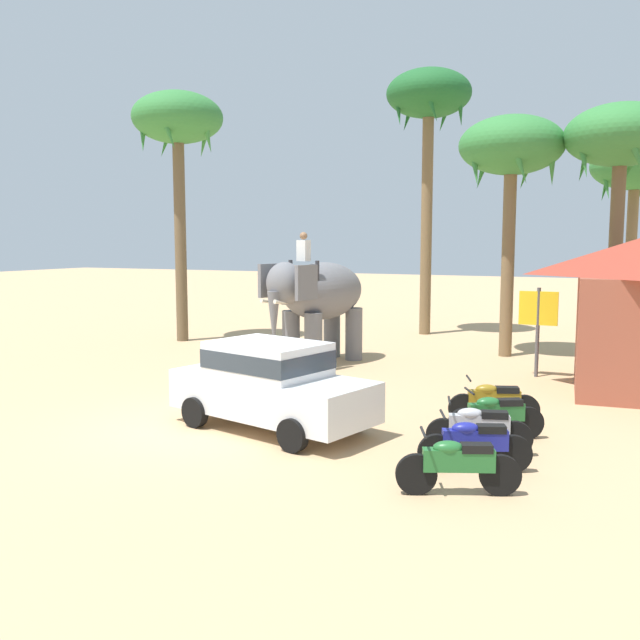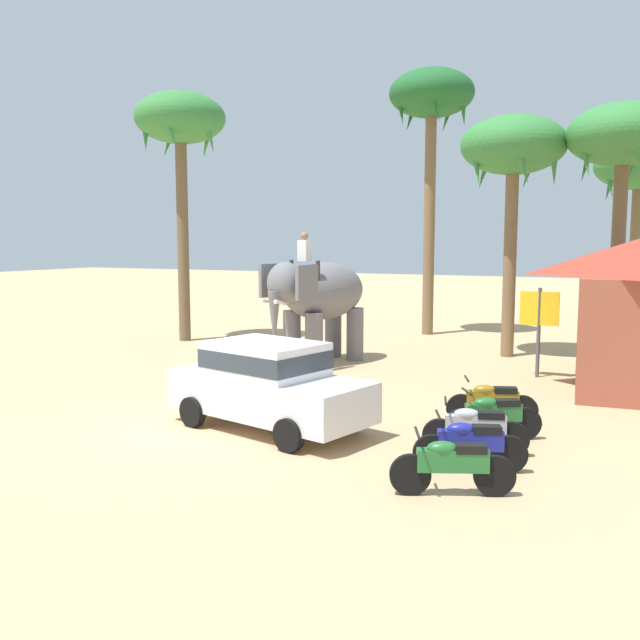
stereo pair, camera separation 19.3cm
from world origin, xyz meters
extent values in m
plane|color=tan|center=(0.00, 0.00, 0.00)|extent=(120.00, 120.00, 0.00)
cube|color=white|center=(1.44, 0.34, 0.68)|extent=(4.39, 2.66, 0.76)
cube|color=white|center=(1.35, 0.37, 1.38)|extent=(2.42, 2.03, 0.64)
cube|color=#2D3842|center=(1.35, 0.37, 1.38)|extent=(2.44, 2.05, 0.35)
cylinder|color=black|center=(2.88, 0.85, 0.30)|extent=(0.63, 0.32, 0.60)
cylinder|color=black|center=(2.47, -0.80, 0.30)|extent=(0.63, 0.32, 0.60)
cylinder|color=black|center=(0.42, 1.48, 0.30)|extent=(0.63, 0.32, 0.60)
cylinder|color=black|center=(0.00, -0.17, 0.30)|extent=(0.63, 0.32, 0.60)
ellipsoid|color=slate|center=(-0.72, 7.47, 2.15)|extent=(2.41, 3.43, 1.70)
cylinder|color=slate|center=(-0.56, 6.46, 0.80)|extent=(0.52, 0.52, 1.60)
cylinder|color=slate|center=(-1.40, 6.70, 0.80)|extent=(0.52, 0.52, 1.60)
cylinder|color=slate|center=(-0.03, 8.24, 0.80)|extent=(0.52, 0.52, 1.60)
cylinder|color=slate|center=(-0.87, 8.49, 0.80)|extent=(0.52, 0.52, 1.60)
ellipsoid|color=slate|center=(-1.18, 5.91, 2.45)|extent=(1.34, 1.27, 1.20)
cube|color=slate|center=(-0.46, 5.80, 2.50)|extent=(0.34, 0.80, 0.96)
cube|color=slate|center=(-1.84, 6.21, 2.50)|extent=(0.34, 0.80, 0.96)
cone|color=slate|center=(-1.31, 5.48, 1.45)|extent=(0.45, 0.45, 1.60)
cone|color=beige|center=(-1.04, 5.45, 1.95)|extent=(0.27, 0.57, 0.21)
cone|color=beige|center=(-1.54, 5.60, 1.95)|extent=(0.27, 0.57, 0.21)
cube|color=white|center=(-0.96, 6.65, 3.35)|extent=(0.39, 0.33, 0.60)
sphere|color=#8E6647|center=(-0.96, 6.65, 3.77)|extent=(0.22, 0.22, 0.22)
cylinder|color=#333338|center=(-0.46, 6.51, 2.80)|extent=(0.12, 0.12, 0.55)
cylinder|color=#333338|center=(-1.46, 6.80, 2.80)|extent=(0.12, 0.12, 0.55)
cylinder|color=black|center=(4.99, -1.82, 0.30)|extent=(0.59, 0.33, 0.60)
cylinder|color=black|center=(6.09, -1.36, 0.30)|extent=(0.59, 0.33, 0.60)
cube|color=#23662D|center=(5.54, -1.59, 0.52)|extent=(1.02, 0.58, 0.32)
ellipsoid|color=#23662D|center=(5.40, -1.65, 0.70)|extent=(0.50, 0.39, 0.20)
cube|color=black|center=(5.77, -1.49, 0.70)|extent=(0.49, 0.37, 0.12)
cylinder|color=black|center=(5.07, -1.79, 0.92)|extent=(0.25, 0.52, 0.04)
cylinder|color=black|center=(4.98, -0.71, 0.30)|extent=(0.59, 0.32, 0.60)
cylinder|color=black|center=(6.09, -0.26, 0.30)|extent=(0.59, 0.32, 0.60)
cube|color=navy|center=(5.54, -0.49, 0.52)|extent=(1.02, 0.57, 0.32)
ellipsoid|color=navy|center=(5.40, -0.54, 0.70)|extent=(0.50, 0.39, 0.20)
cube|color=black|center=(5.77, -0.39, 0.70)|extent=(0.49, 0.37, 0.12)
cylinder|color=black|center=(5.06, -0.68, 0.92)|extent=(0.25, 0.52, 0.04)
cylinder|color=black|center=(4.83, 0.28, 0.30)|extent=(0.60, 0.26, 0.60)
cylinder|color=black|center=(5.98, 0.62, 0.30)|extent=(0.60, 0.26, 0.60)
cube|color=#ADADB2|center=(5.41, 0.45, 0.52)|extent=(1.04, 0.48, 0.32)
ellipsoid|color=#ADADB2|center=(5.26, 0.41, 0.70)|extent=(0.49, 0.35, 0.20)
cube|color=black|center=(5.65, 0.52, 0.70)|extent=(0.48, 0.33, 0.12)
cylinder|color=black|center=(4.92, 0.31, 0.92)|extent=(0.19, 0.54, 0.04)
cylinder|color=black|center=(4.99, 1.14, 0.30)|extent=(0.57, 0.38, 0.60)
cylinder|color=black|center=(6.04, 1.73, 0.30)|extent=(0.57, 0.38, 0.60)
cube|color=#23662D|center=(5.51, 1.44, 0.52)|extent=(0.99, 0.67, 0.32)
ellipsoid|color=#23662D|center=(5.38, 1.36, 0.70)|extent=(0.50, 0.42, 0.20)
cube|color=black|center=(5.73, 1.56, 0.70)|extent=(0.49, 0.41, 0.12)
cylinder|color=black|center=(5.07, 1.19, 0.92)|extent=(0.30, 0.50, 0.04)
cylinder|color=black|center=(4.71, 2.31, 0.30)|extent=(0.60, 0.30, 0.60)
cylinder|color=black|center=(5.84, 2.73, 0.30)|extent=(0.60, 0.30, 0.60)
cube|color=olive|center=(5.27, 2.52, 0.52)|extent=(1.03, 0.54, 0.32)
ellipsoid|color=olive|center=(5.13, 2.47, 0.70)|extent=(0.50, 0.38, 0.20)
cube|color=black|center=(5.51, 2.61, 0.70)|extent=(0.49, 0.36, 0.12)
cylinder|color=black|center=(4.80, 2.35, 0.92)|extent=(0.23, 0.53, 0.04)
cylinder|color=brown|center=(7.51, 17.29, 3.10)|extent=(0.39, 0.39, 6.20)
ellipsoid|color=#337A38|center=(7.51, 17.29, 6.40)|extent=(3.20, 3.20, 1.80)
cone|color=#337A38|center=(6.54, 17.99, 5.90)|extent=(0.73, 0.83, 1.69)
cone|color=#337A38|center=(6.54, 16.58, 5.90)|extent=(0.73, 0.83, 1.69)
cylinder|color=brown|center=(4.07, 10.90, 3.17)|extent=(0.40, 0.40, 6.34)
ellipsoid|color=#337A38|center=(4.07, 10.90, 6.54)|extent=(3.20, 3.20, 1.80)
cone|color=#337A38|center=(5.27, 10.90, 6.04)|extent=(0.40, 0.92, 1.64)
cone|color=#337A38|center=(4.44, 12.04, 6.04)|extent=(0.91, 0.57, 1.67)
cone|color=#337A38|center=(3.10, 11.60, 6.04)|extent=(0.73, 0.83, 1.69)
cone|color=#337A38|center=(3.10, 10.19, 6.04)|extent=(0.73, 0.83, 1.69)
cone|color=#337A38|center=(4.44, 9.75, 6.04)|extent=(0.91, 0.57, 1.67)
cylinder|color=brown|center=(0.31, 14.83, 4.47)|extent=(0.43, 0.43, 8.95)
ellipsoid|color=#1E5B28|center=(0.31, 14.83, 9.15)|extent=(3.20, 3.20, 1.80)
cone|color=#1E5B28|center=(1.51, 14.83, 8.65)|extent=(0.40, 0.92, 1.64)
cone|color=#1E5B28|center=(0.68, 15.97, 8.65)|extent=(0.91, 0.57, 1.67)
cone|color=#1E5B28|center=(-0.66, 15.54, 8.65)|extent=(0.73, 0.83, 1.69)
cone|color=#1E5B28|center=(-0.66, 14.12, 8.65)|extent=(0.73, 0.83, 1.69)
cone|color=#1E5B28|center=(0.68, 13.69, 8.65)|extent=(0.91, 0.57, 1.67)
cylinder|color=brown|center=(-7.23, 9.39, 3.88)|extent=(0.41, 0.41, 7.75)
ellipsoid|color=#337A38|center=(-7.23, 9.39, 7.95)|extent=(3.20, 3.20, 1.80)
cone|color=#337A38|center=(-6.03, 9.39, 7.45)|extent=(0.40, 0.92, 1.64)
cone|color=#337A38|center=(-6.86, 10.53, 7.45)|extent=(0.91, 0.57, 1.67)
cone|color=#337A38|center=(-8.20, 10.09, 7.45)|extent=(0.73, 0.83, 1.69)
cone|color=#337A38|center=(-8.20, 8.68, 7.45)|extent=(0.73, 0.83, 1.69)
cone|color=#337A38|center=(-6.86, 8.25, 7.45)|extent=(0.91, 0.57, 1.67)
cylinder|color=brown|center=(7.14, 10.92, 3.23)|extent=(0.40, 0.40, 6.46)
ellipsoid|color=#337A38|center=(7.14, 10.92, 6.66)|extent=(3.20, 3.20, 1.80)
cone|color=#337A38|center=(7.51, 12.06, 6.16)|extent=(0.91, 0.57, 1.67)
cone|color=#337A38|center=(6.17, 11.63, 6.16)|extent=(0.73, 0.83, 1.69)
cone|color=#337A38|center=(6.17, 10.22, 6.16)|extent=(0.73, 0.83, 1.69)
cone|color=#337A38|center=(7.51, 9.78, 6.16)|extent=(0.91, 0.57, 1.67)
cylinder|color=#4C4C51|center=(5.41, 7.85, 1.20)|extent=(0.10, 0.10, 2.40)
cube|color=yellow|center=(5.41, 7.85, 1.85)|extent=(1.00, 0.08, 0.90)
camera|label=1|loc=(7.71, -11.06, 3.64)|focal=38.52mm
camera|label=2|loc=(7.89, -10.98, 3.64)|focal=38.52mm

